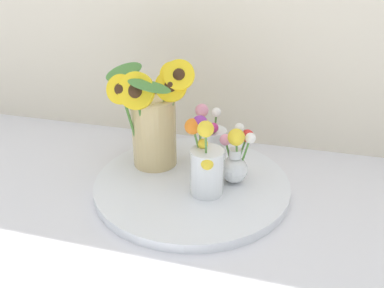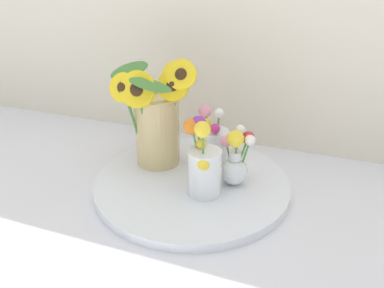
% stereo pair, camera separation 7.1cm
% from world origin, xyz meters
% --- Properties ---
extents(ground_plane, '(6.00, 6.00, 0.00)m').
position_xyz_m(ground_plane, '(0.00, 0.00, 0.00)').
color(ground_plane, silver).
extents(serving_tray, '(0.50, 0.50, 0.02)m').
position_xyz_m(serving_tray, '(0.03, 0.06, 0.01)').
color(serving_tray, silver).
rests_on(serving_tray, ground_plane).
extents(mason_jar_sunflowers, '(0.25, 0.21, 0.30)m').
position_xyz_m(mason_jar_sunflowers, '(-0.09, 0.11, 0.15)').
color(mason_jar_sunflowers, '#D1B77A').
rests_on(mason_jar_sunflowers, serving_tray).
extents(vase_small_center, '(0.10, 0.09, 0.20)m').
position_xyz_m(vase_small_center, '(0.07, 0.01, 0.10)').
color(vase_small_center, white).
rests_on(vase_small_center, serving_tray).
extents(vase_bulb_right, '(0.09, 0.09, 0.15)m').
position_xyz_m(vase_bulb_right, '(0.13, 0.08, 0.09)').
color(vase_bulb_right, white).
rests_on(vase_bulb_right, serving_tray).
extents(vase_small_back, '(0.09, 0.07, 0.17)m').
position_xyz_m(vase_small_back, '(0.06, 0.15, 0.09)').
color(vase_small_back, white).
rests_on(vase_small_back, serving_tray).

